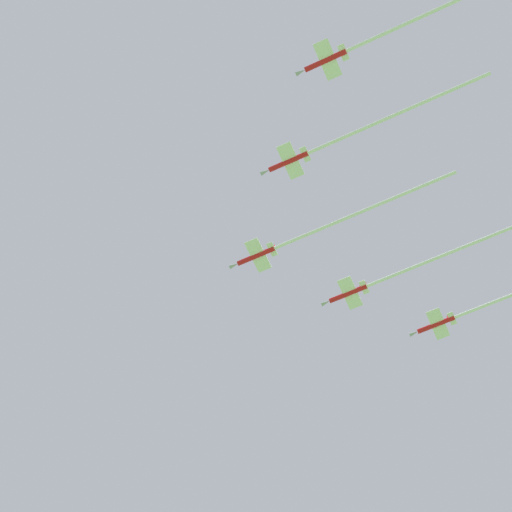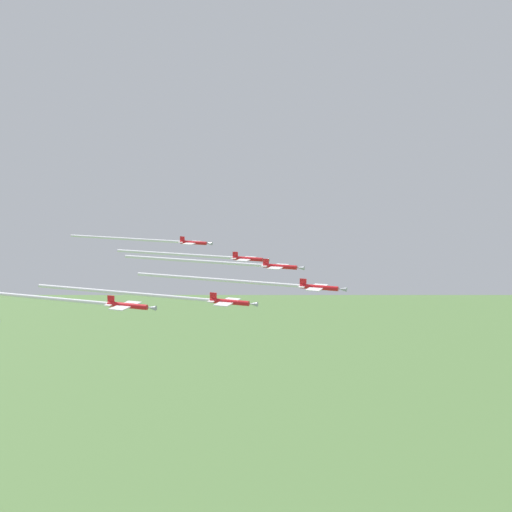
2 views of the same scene
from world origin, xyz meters
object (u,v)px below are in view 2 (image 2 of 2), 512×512
Objects in this scene: jet_lead at (259,283)px; jet_starboard_inner at (165,296)px; jet_starboard_outer at (74,301)px; jet_center_rear at (154,240)px; jet_port_outer at (207,256)px; jet_port_inner at (230,263)px.

jet_starboard_inner is at bearing -44.25° from jet_lead.
jet_center_rear is at bearing -162.68° from jet_starboard_outer.
jet_center_rear is at bearing -122.40° from jet_port_outer.
jet_port_inner is 54.60m from jet_center_rear.
jet_port_outer is at bearing -139.36° from jet_lead.
jet_starboard_outer is (36.30, 28.19, 0.47)m from jet_lead.
jet_port_inner reaches higher than jet_lead.
jet_port_outer is 0.94× the size of jet_center_rear.
jet_center_rear is (23.45, -22.37, 1.07)m from jet_port_outer.
jet_starboard_outer is at bearing -37.21° from jet_starboard_inner.
jet_starboard_inner is at bearing 30.10° from jet_center_rear.
jet_center_rear is (45.91, -62.24, 0.60)m from jet_lead.
jet_port_outer is (11.10, -19.91, -1.61)m from jet_port_inner.
jet_port_inner reaches higher than jet_starboard_outer.
jet_port_outer is 69.46m from jet_starboard_outer.
jet_lead is at bearing 47.66° from jet_center_rear.
jet_center_rear reaches higher than jet_port_outer.
jet_port_outer is (22.46, -39.88, -0.47)m from jet_lead.
jet_starboard_inner is 1.14× the size of jet_port_outer.
jet_starboard_outer is at bearing -16.13° from jet_port_inner.
jet_starboard_inner is at bearing 142.79° from jet_starboard_outer.
jet_starboard_inner is at bearing -3.09° from jet_port_inner.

